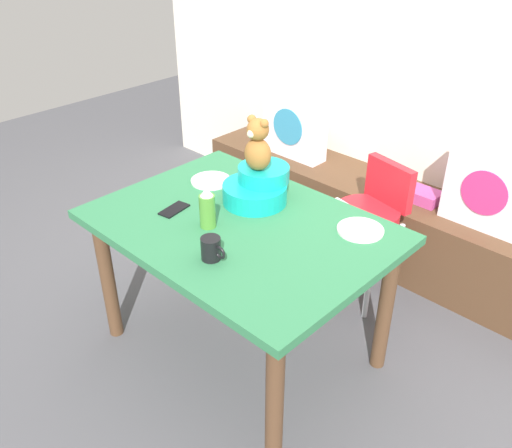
{
  "coord_description": "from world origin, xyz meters",
  "views": [
    {
      "loc": [
        1.47,
        -1.43,
        1.98
      ],
      "look_at": [
        0.0,
        0.1,
        0.69
      ],
      "focal_mm": 38.34,
      "sensor_mm": 36.0,
      "label": 1
    }
  ],
  "objects": [
    {
      "name": "cell_phone",
      "position": [
        -0.3,
        -0.13,
        0.74
      ],
      "size": [
        0.09,
        0.15,
        0.01
      ],
      "primitive_type": "cube",
      "rotation": [
        0.0,
        0.0,
        0.17
      ],
      "color": "black",
      "rests_on": "dining_table"
    },
    {
      "name": "coffee_mug",
      "position": [
        0.11,
        -0.27,
        0.79
      ],
      "size": [
        0.12,
        0.08,
        0.09
      ],
      "color": "black",
      "rests_on": "dining_table"
    },
    {
      "name": "pillow_floral_left",
      "position": [
        -0.7,
        1.2,
        0.68
      ],
      "size": [
        0.44,
        0.15,
        0.44
      ],
      "color": "silver",
      "rests_on": "window_bench"
    },
    {
      "name": "highchair",
      "position": [
        0.17,
        0.78,
        0.52
      ],
      "size": [
        0.39,
        0.5,
        0.79
      ],
      "color": "red",
      "rests_on": "ground_plane"
    },
    {
      "name": "book_stack",
      "position": [
        0.25,
        1.22,
        0.49
      ],
      "size": [
        0.2,
        0.14,
        0.07
      ],
      "primitive_type": "cube",
      "color": "#B3438B",
      "rests_on": "window_bench"
    },
    {
      "name": "back_wall",
      "position": [
        0.0,
        1.49,
        1.3
      ],
      "size": [
        4.4,
        0.1,
        2.6
      ],
      "primitive_type": "cube",
      "color": "silver",
      "rests_on": "ground_plane"
    },
    {
      "name": "window_bench",
      "position": [
        0.0,
        1.22,
        0.23
      ],
      "size": [
        2.6,
        0.44,
        0.46
      ],
      "primitive_type": "cube",
      "color": "brown",
      "rests_on": "ground_plane"
    },
    {
      "name": "dinner_plate_far",
      "position": [
        0.42,
        0.31,
        0.75
      ],
      "size": [
        0.2,
        0.2,
        0.01
      ],
      "primitive_type": "cylinder",
      "color": "white",
      "rests_on": "dining_table"
    },
    {
      "name": "pillow_floral_right",
      "position": [
        0.61,
        1.2,
        0.68
      ],
      "size": [
        0.44,
        0.15,
        0.44
      ],
      "color": "silver",
      "rests_on": "window_bench"
    },
    {
      "name": "dinner_plate_near",
      "position": [
        -0.39,
        0.18,
        0.75
      ],
      "size": [
        0.2,
        0.2,
        0.01
      ],
      "primitive_type": "cylinder",
      "color": "white",
      "rests_on": "dining_table"
    },
    {
      "name": "ground_plane",
      "position": [
        0.0,
        0.0,
        0.0
      ],
      "size": [
        8.0,
        8.0,
        0.0
      ],
      "primitive_type": "plane",
      "color": "#4C4C51"
    },
    {
      "name": "teddy_bear",
      "position": [
        -0.09,
        0.2,
        1.02
      ],
      "size": [
        0.13,
        0.12,
        0.25
      ],
      "color": "#9C642D",
      "rests_on": "infant_seat_teal"
    },
    {
      "name": "ketchup_bottle",
      "position": [
        -0.08,
        -0.12,
        0.83
      ],
      "size": [
        0.07,
        0.07,
        0.18
      ],
      "color": "#4C8C33",
      "rests_on": "dining_table"
    },
    {
      "name": "dining_table",
      "position": [
        0.0,
        0.0,
        0.64
      ],
      "size": [
        1.29,
        0.94,
        0.74
      ],
      "color": "#2D7247",
      "rests_on": "ground_plane"
    },
    {
      "name": "infant_seat_teal",
      "position": [
        -0.09,
        0.2,
        0.81
      ],
      "size": [
        0.3,
        0.33,
        0.16
      ],
      "color": "#12A5A0",
      "rests_on": "dining_table"
    }
  ]
}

